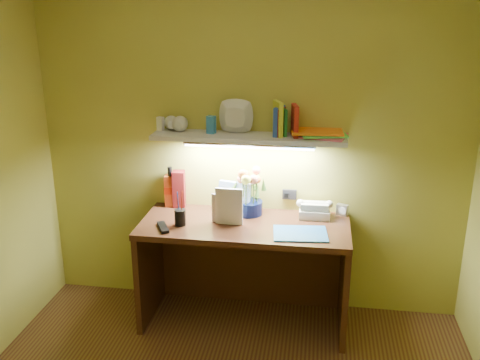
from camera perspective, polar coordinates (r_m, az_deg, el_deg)
name	(u,v)px	position (r m, az deg, el deg)	size (l,w,h in m)	color
desk	(244,274)	(3.75, 0.46, -9.95)	(1.40, 0.60, 0.75)	#3A1E0F
flower_bouquet	(249,191)	(3.69, 0.97, -1.22)	(0.21, 0.21, 0.33)	#060F35
telephone	(314,209)	(3.71, 7.95, -3.04)	(0.21, 0.16, 0.12)	white
desk_clock	(342,210)	(3.78, 10.86, -3.14)	(0.08, 0.04, 0.08)	silver
whisky_bottle	(170,187)	(3.88, -7.43, -0.70)	(0.08, 0.08, 0.29)	#BD4218
whisky_box	(179,189)	(3.86, -6.53, -0.95)	(0.09, 0.09, 0.27)	#591010
pen_cup	(180,212)	(3.56, -6.42, -3.42)	(0.08, 0.08, 0.18)	black
art_card	(234,198)	(3.72, -0.62, -1.92)	(0.23, 0.05, 0.23)	silver
tv_remote	(163,227)	(3.54, -8.21, -5.01)	(0.05, 0.18, 0.02)	black
blue_folder	(300,234)	(3.45, 6.44, -5.70)	(0.34, 0.25, 0.01)	#2A74BA
desk_book_a	(212,208)	(3.58, -3.04, -2.97)	(0.15, 0.02, 0.20)	beige
desk_book_b	(215,206)	(3.55, -2.65, -2.74)	(0.19, 0.02, 0.25)	silver
wall_shelf	(254,132)	(3.57, 1.48, 5.15)	(1.31, 0.31, 0.26)	silver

